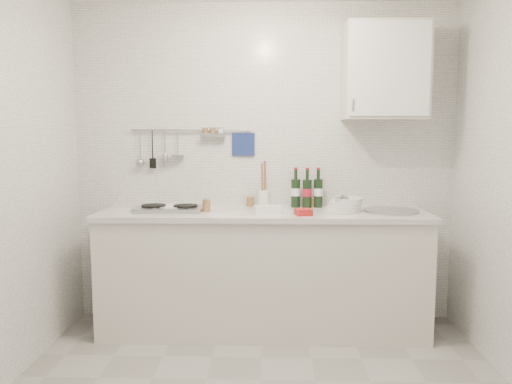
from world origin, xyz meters
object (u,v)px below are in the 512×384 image
plate_stack_hob (171,208)px  utensil_crock (264,196)px  wall_cabinet (385,72)px  wine_bottles (307,188)px  plate_stack_sink (345,205)px

plate_stack_hob → utensil_crock: size_ratio=0.68×
utensil_crock → wall_cabinet: bearing=-4.7°
wine_bottles → utensil_crock: bearing=-179.1°
wine_bottles → utensil_crock: (-0.34, -0.01, -0.07)m
plate_stack_sink → wall_cabinet: bearing=21.3°
plate_stack_hob → plate_stack_sink: (1.30, -0.02, 0.03)m
plate_stack_sink → wine_bottles: size_ratio=0.93×
plate_stack_hob → wine_bottles: bearing=9.7°
plate_stack_sink → utensil_crock: utensil_crock is taller
wall_cabinet → plate_stack_hob: 1.89m
plate_stack_hob → plate_stack_sink: bearing=-0.8°
wall_cabinet → plate_stack_sink: (-0.29, -0.11, -0.98)m
wall_cabinet → plate_stack_hob: bearing=-176.5°
plate_stack_hob → wall_cabinet: bearing=3.5°
wine_bottles → wall_cabinet: bearing=-8.1°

